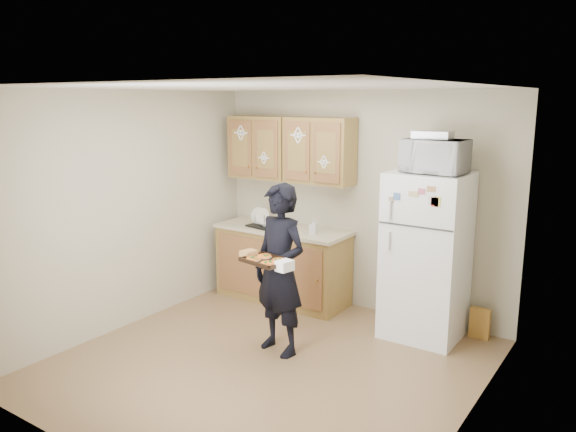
{
  "coord_description": "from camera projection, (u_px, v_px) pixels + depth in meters",
  "views": [
    {
      "loc": [
        2.85,
        -3.88,
        2.41
      ],
      "look_at": [
        -0.08,
        0.45,
        1.31
      ],
      "focal_mm": 35.0,
      "sensor_mm": 36.0,
      "label": 1
    }
  ],
  "objects": [
    {
      "name": "dish_rack",
      "position": [
        264.0,
        221.0,
        6.71
      ],
      "size": [
        0.42,
        0.34,
        0.15
      ],
      "primitive_type": "cube",
      "rotation": [
        0.0,
        0.0,
        -0.18
      ],
      "color": "black",
      "rests_on": "countertop"
    },
    {
      "name": "pizza_front_left",
      "position": [
        253.0,
        259.0,
        5.01
      ],
      "size": [
        0.14,
        0.14,
        0.02
      ],
      "primitive_type": "cylinder",
      "color": "orange",
      "rests_on": "baking_tray"
    },
    {
      "name": "pizza_back_left",
      "position": [
        264.0,
        256.0,
        5.1
      ],
      "size": [
        0.14,
        0.14,
        0.02
      ],
      "primitive_type": "cylinder",
      "color": "orange",
      "rests_on": "baking_tray"
    },
    {
      "name": "person",
      "position": [
        280.0,
        270.0,
        5.3
      ],
      "size": [
        0.66,
        0.5,
        1.64
      ],
      "primitive_type": "imported",
      "rotation": [
        0.0,
        0.0,
        -0.19
      ],
      "color": "black",
      "rests_on": "floor"
    },
    {
      "name": "microwave",
      "position": [
        435.0,
        156.0,
        5.4
      ],
      "size": [
        0.61,
        0.43,
        0.33
      ],
      "primitive_type": "imported",
      "rotation": [
        0.0,
        0.0,
        -0.05
      ],
      "color": "white",
      "rests_on": "refrigerator"
    },
    {
      "name": "ceiling",
      "position": [
        266.0,
        87.0,
        4.69
      ],
      "size": [
        3.6,
        3.6,
        0.0
      ],
      "primitive_type": "plane",
      "color": "white",
      "rests_on": "wall_back"
    },
    {
      "name": "wall_back",
      "position": [
        360.0,
        202.0,
        6.41
      ],
      "size": [
        3.6,
        0.04,
        2.5
      ],
      "primitive_type": "cube",
      "color": "#BAB197",
      "rests_on": "floor"
    },
    {
      "name": "base_cabinet",
      "position": [
        283.0,
        265.0,
        6.78
      ],
      "size": [
        1.6,
        0.6,
        0.86
      ],
      "primitive_type": "cube",
      "color": "brown",
      "rests_on": "floor"
    },
    {
      "name": "foil_pan",
      "position": [
        433.0,
        135.0,
        5.4
      ],
      "size": [
        0.37,
        0.27,
        0.08
      ],
      "primitive_type": "cube",
      "rotation": [
        0.0,
        0.0,
        0.07
      ],
      "color": "silver",
      "rests_on": "microwave"
    },
    {
      "name": "cereal_box",
      "position": [
        480.0,
        323.0,
        5.72
      ],
      "size": [
        0.2,
        0.07,
        0.32
      ],
      "primitive_type": "cube",
      "color": "gold",
      "rests_on": "floor"
    },
    {
      "name": "pizza_front_right",
      "position": [
        268.0,
        263.0,
        4.88
      ],
      "size": [
        0.14,
        0.14,
        0.02
      ],
      "primitive_type": "cylinder",
      "color": "orange",
      "rests_on": "baking_tray"
    },
    {
      "name": "bowl",
      "position": [
        269.0,
        224.0,
        6.68
      ],
      "size": [
        0.26,
        0.26,
        0.05
      ],
      "primitive_type": "imported",
      "rotation": [
        0.0,
        0.0,
        0.33
      ],
      "color": "white",
      "rests_on": "dish_rack"
    },
    {
      "name": "pizza_back_right",
      "position": [
        279.0,
        260.0,
        4.97
      ],
      "size": [
        0.14,
        0.14,
        0.02
      ],
      "primitive_type": "cylinder",
      "color": "orange",
      "rests_on": "baking_tray"
    },
    {
      "name": "wall_right",
      "position": [
        472.0,
        266.0,
        3.96
      ],
      "size": [
        0.04,
        3.6,
        2.5
      ],
      "primitive_type": "cube",
      "color": "#BAB197",
      "rests_on": "floor"
    },
    {
      "name": "refrigerator",
      "position": [
        426.0,
        256.0,
        5.67
      ],
      "size": [
        0.75,
        0.7,
        1.7
      ],
      "primitive_type": "cube",
      "color": "white",
      "rests_on": "floor"
    },
    {
      "name": "upper_cab_left",
      "position": [
        262.0,
        147.0,
        6.82
      ],
      "size": [
        0.8,
        0.33,
        0.75
      ],
      "primitive_type": "cube",
      "color": "brown",
      "rests_on": "wall_back"
    },
    {
      "name": "upper_cab_right",
      "position": [
        320.0,
        151.0,
        6.38
      ],
      "size": [
        0.8,
        0.33,
        0.75
      ],
      "primitive_type": "cube",
      "color": "brown",
      "rests_on": "wall_back"
    },
    {
      "name": "wall_left",
      "position": [
        129.0,
        210.0,
        5.93
      ],
      "size": [
        0.04,
        3.6,
        2.5
      ],
      "primitive_type": "cube",
      "color": "#BAB197",
      "rests_on": "floor"
    },
    {
      "name": "baking_tray",
      "position": [
        266.0,
        261.0,
        4.99
      ],
      "size": [
        0.46,
        0.37,
        0.04
      ],
      "primitive_type": "cube",
      "rotation": [
        0.0,
        0.0,
        -0.19
      ],
      "color": "black",
      "rests_on": "person"
    },
    {
      "name": "wall_front",
      "position": [
        96.0,
        288.0,
        3.49
      ],
      "size": [
        3.6,
        0.04,
        2.5
      ],
      "primitive_type": "cube",
      "color": "#BAB197",
      "rests_on": "floor"
    },
    {
      "name": "soap_bottle",
      "position": [
        313.0,
        226.0,
        6.36
      ],
      "size": [
        0.09,
        0.09,
        0.18
      ],
      "primitive_type": "imported",
      "rotation": [
        0.0,
        0.0,
        0.17
      ],
      "color": "white",
      "rests_on": "countertop"
    },
    {
      "name": "countertop",
      "position": [
        283.0,
        229.0,
        6.69
      ],
      "size": [
        1.64,
        0.64,
        0.04
      ],
      "primitive_type": "cube",
      "color": "#BFB693",
      "rests_on": "base_cabinet"
    },
    {
      "name": "floor",
      "position": [
        268.0,
        363.0,
        5.2
      ],
      "size": [
        3.6,
        3.6,
        0.0
      ],
      "primitive_type": "plane",
      "color": "brown",
      "rests_on": "ground"
    }
  ]
}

